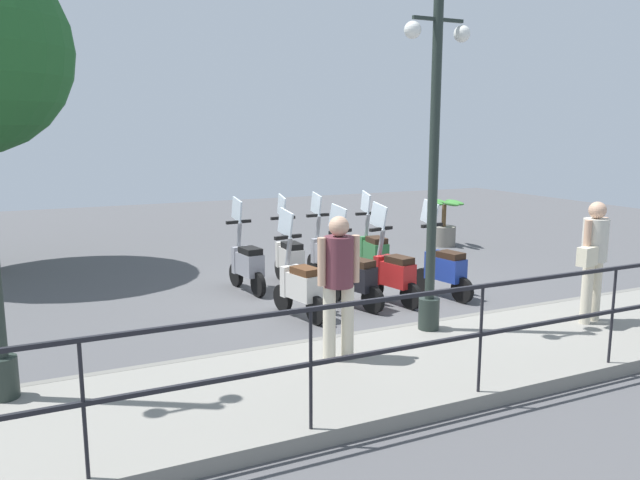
{
  "coord_description": "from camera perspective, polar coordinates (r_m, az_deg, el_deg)",
  "views": [
    {
      "loc": [
        -8.67,
        4.7,
        2.65
      ],
      "look_at": [
        0.2,
        0.5,
        0.9
      ],
      "focal_mm": 35.0,
      "sensor_mm": 36.0,
      "label": 1
    }
  ],
  "objects": [
    {
      "name": "scooter_far_0",
      "position": [
        11.27,
        4.86,
        -1.02
      ],
      "size": [
        1.23,
        0.44,
        1.54
      ],
      "rotation": [
        0.0,
        0.0,
        -0.08
      ],
      "color": "black",
      "rests_on": "ground_plane"
    },
    {
      "name": "lamp_post_near",
      "position": [
        7.75,
        10.29,
        4.93
      ],
      "size": [
        0.26,
        0.9,
        4.13
      ],
      "color": "#232D28",
      "rests_on": "promenade_walkway"
    },
    {
      "name": "scooter_near_0",
      "position": [
        10.08,
        11.21,
        -2.5
      ],
      "size": [
        1.22,
        0.48,
        1.54
      ],
      "rotation": [
        0.0,
        0.0,
        0.19
      ],
      "color": "black",
      "rests_on": "ground_plane"
    },
    {
      "name": "scooter_far_2",
      "position": [
        10.7,
        -2.85,
        -1.59
      ],
      "size": [
        1.23,
        0.44,
        1.54
      ],
      "rotation": [
        0.0,
        0.0,
        -0.02
      ],
      "color": "black",
      "rests_on": "ground_plane"
    },
    {
      "name": "scooter_far_1",
      "position": [
        11.03,
        0.47,
        -1.22
      ],
      "size": [
        1.23,
        0.44,
        1.54
      ],
      "rotation": [
        0.0,
        0.0,
        0.06
      ],
      "color": "black",
      "rests_on": "ground_plane"
    },
    {
      "name": "potted_palm",
      "position": [
        14.58,
        11.23,
        1.22
      ],
      "size": [
        1.06,
        0.66,
        1.05
      ],
      "color": "slate",
      "rests_on": "ground_plane"
    },
    {
      "name": "promenade_walkway",
      "position": [
        7.69,
        14.4,
        -9.78
      ],
      "size": [
        2.2,
        20.0,
        0.15
      ],
      "color": "gray",
      "rests_on": "ground_plane"
    },
    {
      "name": "scooter_far_3",
      "position": [
        10.31,
        -6.72,
        -2.09
      ],
      "size": [
        1.23,
        0.44,
        1.54
      ],
      "rotation": [
        0.0,
        0.0,
        0.13
      ],
      "color": "black",
      "rests_on": "ground_plane"
    },
    {
      "name": "scooter_near_1",
      "position": [
        9.6,
        6.65,
        -3.0
      ],
      "size": [
        1.22,
        0.49,
        1.54
      ],
      "rotation": [
        0.0,
        0.0,
        0.21
      ],
      "color": "black",
      "rests_on": "ground_plane"
    },
    {
      "name": "scooter_near_2",
      "position": [
        9.33,
        3.04,
        -3.33
      ],
      "size": [
        1.2,
        0.55,
        1.54
      ],
      "rotation": [
        0.0,
        0.0,
        0.3
      ],
      "color": "black",
      "rests_on": "ground_plane"
    },
    {
      "name": "fence_railing",
      "position": [
        6.72,
        20.43,
        -5.56
      ],
      "size": [
        0.04,
        16.03,
        1.07
      ],
      "color": "black",
      "rests_on": "promenade_walkway"
    },
    {
      "name": "scooter_near_3",
      "position": [
        8.83,
        -1.9,
        -4.11
      ],
      "size": [
        1.22,
        0.49,
        1.54
      ],
      "rotation": [
        0.0,
        0.0,
        0.2
      ],
      "color": "black",
      "rests_on": "ground_plane"
    },
    {
      "name": "pedestrian_distant",
      "position": [
        6.74,
        1.72,
        -3.37
      ],
      "size": [
        0.33,
        0.49,
        1.59
      ],
      "rotation": [
        0.0,
        0.0,
        3.1
      ],
      "color": "beige",
      "rests_on": "promenade_walkway"
    },
    {
      "name": "pedestrian_with_bag",
      "position": [
        8.77,
        23.74,
        -1.08
      ],
      "size": [
        0.4,
        0.63,
        1.59
      ],
      "rotation": [
        0.0,
        0.0,
        0.22
      ],
      "color": "beige",
      "rests_on": "promenade_walkway"
    },
    {
      "name": "ground_plane",
      "position": [
        10.21,
        3.03,
        -4.94
      ],
      "size": [
        28.0,
        28.0,
        0.0
      ],
      "primitive_type": "plane",
      "color": "#4C4C4F"
    }
  ]
}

